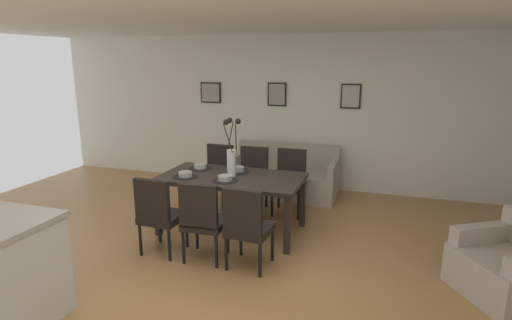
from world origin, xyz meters
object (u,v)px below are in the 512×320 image
Objects in this scene: dining_chair_mid_left at (247,224)px; sofa at (284,178)px; centerpiece_vase at (231,154)px; framed_picture_right at (351,96)px; framed_picture_center at (277,94)px; dining_chair_far_right at (252,175)px; bowl_far_right at (238,169)px; dining_chair_near_right at (218,172)px; dining_chair_mid_right at (290,178)px; bowl_far_left at (225,177)px; bowl_near_right at (200,166)px; bowl_near_left at (185,174)px; dining_table at (232,182)px; dining_chair_near_left at (159,212)px; dining_chair_far_left at (203,218)px; framed_picture_left at (211,93)px.

sofa is (-0.26, 2.58, -0.23)m from dining_chair_mid_left.
framed_picture_right is (1.24, 2.16, 0.58)m from centerpiece_vase.
framed_picture_center reaches higher than sofa.
bowl_far_right is (0.02, -0.66, 0.27)m from dining_chair_far_right.
dining_chair_near_right is 0.53× the size of sofa.
dining_chair_mid_right reaches higher than bowl_far_left.
dining_chair_mid_right is at bearing -118.71° from framed_picture_right.
dining_chair_mid_left reaches higher than bowl_near_right.
centerpiece_vase reaches higher than bowl_near_left.
dining_table is 10.59× the size of bowl_near_left.
sofa is at bearing 81.00° from dining_table.
dining_chair_near_left reaches higher than dining_table.
dining_chair_near_right is 0.55m from dining_chair_far_right.
bowl_near_right reaches higher than sofa.
dining_chair_far_right is at bearing 1.16° from dining_chair_near_right.
framed_picture_left is (-1.25, 3.04, 1.09)m from dining_chair_far_left.
bowl_far_right is 0.43× the size of framed_picture_center.
sofa is (0.26, 2.56, -0.23)m from dining_chair_far_left.
bowl_near_left is at bearing 147.19° from dining_chair_mid_left.
bowl_far_left is at bearing 51.15° from dining_chair_near_left.
bowl_near_right is (-0.00, 1.10, 0.27)m from dining_chair_near_left.
sofa is (0.28, 0.80, -0.23)m from dining_chair_far_right.
bowl_near_right is 0.43× the size of framed_picture_right.
bowl_far_right is 2.44m from framed_picture_left.
dining_chair_mid_left is at bearing -64.96° from bowl_far_right.
bowl_far_right is (-0.00, 0.22, -0.24)m from centerpiece_vase.
dining_chair_far_left is 2.30× the size of framed_picture_center.
framed_picture_center is at bearing 90.02° from centerpiece_vase.
dining_chair_far_left and dining_chair_mid_right have the same top height.
centerpiece_vase is 4.32× the size of bowl_far_right.
framed_picture_right reaches higher than dining_chair_mid_left.
dining_table is 1.96× the size of dining_chair_far_left.
framed_picture_left is 1.24m from framed_picture_center.
dining_chair_near_right is 2.38× the size of framed_picture_left.
dining_table is at bearing 90.00° from bowl_far_left.
bowl_far_left is (-0.52, 0.69, 0.27)m from dining_chair_mid_left.
dining_chair_far_right is at bearing 64.41° from bowl_near_left.
framed_picture_center is at bearing 113.56° from dining_chair_mid_right.
bowl_near_right is 0.54m from bowl_far_right.
bowl_far_right is (-0.52, 1.12, 0.27)m from dining_chair_mid_left.
dining_chair_near_left is at bearing -100.00° from framed_picture_center.
centerpiece_vase is 2.55m from framed_picture_left.
framed_picture_left reaches higher than dining_table.
bowl_far_right is at bearing -88.41° from dining_chair_far_right.
bowl_near_left is (-0.54, -0.22, 0.12)m from dining_table.
bowl_far_right is 2.11m from framed_picture_center.
dining_chair_mid_left is at bearing -52.66° from bowl_far_left.
framed_picture_center reaches higher than bowl_far_right.
dining_chair_near_left is at bearing -77.00° from framed_picture_left.
framed_picture_center reaches higher than dining_chair_near_right.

